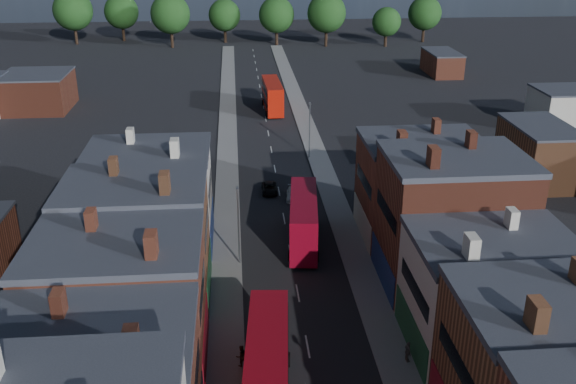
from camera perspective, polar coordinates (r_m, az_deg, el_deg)
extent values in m
cube|color=gray|center=(82.14, -5.43, 0.48)|extent=(3.00, 200.00, 0.12)
cube|color=gray|center=(82.94, 3.58, 0.77)|extent=(3.00, 200.00, 0.12)
cylinder|color=slate|center=(62.26, -4.43, -3.13)|extent=(0.16, 0.16, 8.00)
cube|color=slate|center=(60.61, -4.54, 0.27)|extent=(0.25, 0.70, 0.25)
cylinder|color=slate|center=(90.77, 1.93, 5.43)|extent=(0.16, 0.16, 8.00)
cube|color=slate|center=(89.65, 1.96, 7.87)|extent=(0.25, 0.70, 0.25)
cube|color=#A00916|center=(45.79, -1.84, -15.42)|extent=(3.84, 12.58, 4.96)
cube|color=black|center=(46.39, -1.82, -16.35)|extent=(3.82, 11.60, 1.01)
cube|color=black|center=(45.06, -1.85, -14.24)|extent=(3.82, 11.60, 1.01)
cylinder|color=black|center=(50.39, -3.32, -14.66)|extent=(0.43, 1.15, 1.13)
cylinder|color=black|center=(50.31, -0.01, -14.69)|extent=(0.43, 1.15, 1.13)
cube|color=#A10920|center=(66.51, 1.39, -2.46)|extent=(3.93, 12.15, 4.77)
cube|color=black|center=(66.91, 1.38, -3.17)|extent=(3.89, 11.20, 0.98)
cube|color=black|center=(66.03, 1.40, -1.57)|extent=(3.89, 11.20, 0.98)
cylinder|color=black|center=(64.12, 0.16, -5.71)|extent=(0.44, 1.11, 1.08)
cylinder|color=black|center=(64.14, 2.60, -5.73)|extent=(0.44, 1.11, 1.08)
cylinder|color=black|center=(70.91, 0.27, -2.75)|extent=(0.44, 1.11, 1.08)
cylinder|color=black|center=(70.93, 2.46, -2.77)|extent=(0.44, 1.11, 1.08)
cube|color=#B81608|center=(114.86, -1.39, 8.57)|extent=(3.21, 12.25, 4.86)
cube|color=black|center=(115.09, -1.39, 8.12)|extent=(3.23, 11.28, 0.99)
cube|color=black|center=(114.58, -1.40, 9.14)|extent=(3.23, 11.28, 0.99)
cylinder|color=black|center=(111.59, -1.89, 6.93)|extent=(0.37, 1.12, 1.11)
cylinder|color=black|center=(111.85, -0.47, 6.98)|extent=(0.37, 1.12, 1.11)
cylinder|color=black|center=(119.06, -2.23, 7.95)|extent=(0.37, 1.12, 1.11)
cylinder|color=black|center=(119.31, -0.90, 8.00)|extent=(0.37, 1.12, 1.11)
imported|color=black|center=(79.95, -1.65, 0.33)|extent=(1.89, 4.06, 1.13)
imported|color=silver|center=(78.23, 0.46, -0.18)|extent=(2.01, 4.10, 1.15)
imported|color=#41251A|center=(50.09, -4.19, -14.32)|extent=(0.97, 0.77, 1.76)
imported|color=#615A53|center=(51.21, 10.61, -13.78)|extent=(0.57, 1.06, 1.74)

